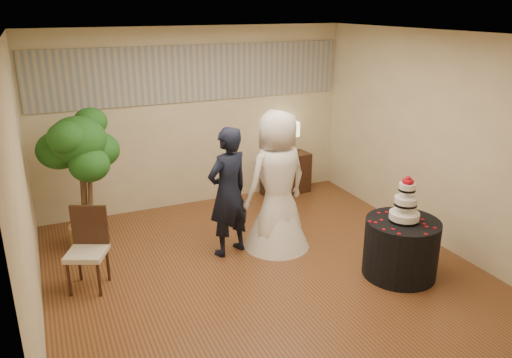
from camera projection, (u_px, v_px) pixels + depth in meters
name	position (u px, v px, depth m)	size (l,w,h in m)	color
floor	(262.00, 270.00, 6.15)	(5.00, 5.00, 0.00)	brown
ceiling	(263.00, 34.00, 5.22)	(5.00, 5.00, 0.00)	white
wall_back	(196.00, 118.00, 7.84)	(5.00, 0.06, 2.80)	beige
wall_front	(409.00, 258.00, 3.53)	(5.00, 0.06, 2.80)	beige
wall_left	(23.00, 194.00, 4.73)	(0.06, 5.00, 2.80)	beige
wall_right	(433.00, 139.00, 6.64)	(0.06, 5.00, 2.80)	beige
mural_border	(195.00, 74.00, 7.59)	(4.90, 0.02, 0.85)	gray
groom	(228.00, 192.00, 6.32)	(0.62, 0.41, 1.70)	black
bride	(277.00, 181.00, 6.47)	(0.91, 0.89, 1.86)	white
cake_table	(401.00, 248.00, 5.95)	(0.87, 0.87, 0.70)	black
wedding_cake	(406.00, 199.00, 5.74)	(0.36, 0.36, 0.55)	white
console	(286.00, 174.00, 8.55)	(0.82, 0.37, 0.69)	#321D12
table_lamp	(287.00, 138.00, 8.34)	(0.32, 0.32, 0.58)	beige
ficus_tree	(83.00, 181.00, 6.44)	(0.90, 0.90, 1.89)	#1F5B1C
side_chair	(86.00, 251.00, 5.61)	(0.44, 0.46, 0.95)	#321D12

